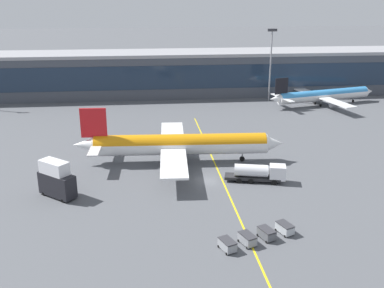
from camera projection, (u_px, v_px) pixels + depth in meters
name	position (u px, v px, depth m)	size (l,w,h in m)	color
ground_plane	(208.00, 181.00, 82.32)	(700.00, 700.00, 0.00)	#515459
apron_lead_in_line	(220.00, 176.00, 84.45)	(0.30, 80.00, 0.01)	yellow
terminal_building	(167.00, 73.00, 147.42)	(185.41, 16.74, 14.02)	#424751
main_airliner	(179.00, 144.00, 89.80)	(41.90, 33.13, 11.44)	white
fuel_tanker	(259.00, 173.00, 81.36)	(11.09, 4.89, 3.25)	#232326
catering_lift	(56.00, 180.00, 75.09)	(6.83, 6.27, 6.30)	black
baggage_cart_0	(227.00, 245.00, 60.21)	(2.41, 3.03, 1.48)	gray
baggage_cart_1	(247.00, 239.00, 61.61)	(2.41, 3.03, 1.48)	gray
baggage_cart_2	(266.00, 233.00, 63.00)	(2.41, 3.03, 1.48)	#595B60
baggage_cart_3	(285.00, 228.00, 64.40)	(2.41, 3.03, 1.48)	#B2B7BC
commuter_jet_far	(323.00, 95.00, 135.05)	(35.74, 28.64, 9.14)	white
apron_light_mast_0	(271.00, 59.00, 137.23)	(2.80, 0.50, 21.90)	gray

